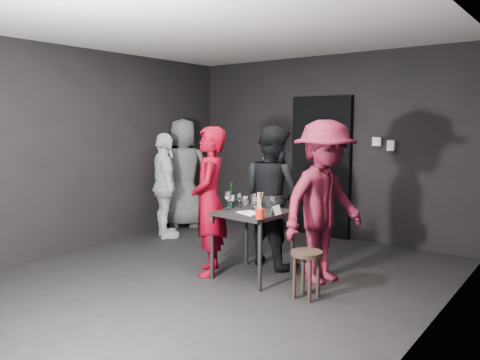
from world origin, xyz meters
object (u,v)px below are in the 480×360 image
Objects in this scene: tasting_table at (253,219)px; woman_black at (272,188)px; stool at (307,262)px; wine_bottle at (231,198)px; man_maroon at (324,189)px; bystander_cream at (165,183)px; hand_truck at (271,217)px; breadstick_cup at (260,206)px; bystander_grey at (183,163)px; server_red at (209,193)px.

woman_black is (-0.09, 0.53, 0.29)m from tasting_table.
stool is 1.22m from wine_bottle.
stool is at bearing -155.24° from man_maroon.
tasting_table is 0.46× the size of bystander_cream.
hand_truck is 2.85m from breadstick_cup.
breadstick_cup reaches higher than tasting_table.
man_maroon is (0.78, -0.20, 0.07)m from woman_black.
hand_truck is at bearing 118.34° from tasting_table.
bystander_grey is 3.20m from breadstick_cup.
man_maroon reaches higher than woman_black.
bystander_cream reaches higher than breadstick_cup.
hand_truck is 2.39m from tasting_table.
woman_black reaches higher than stool.
tasting_table is 2.57× the size of wine_bottle.
bystander_cream is at bearing 97.08° from man_maroon.
woman_black is at bearing 140.22° from stool.
bystander_grey is (-3.18, 1.60, 0.69)m from stool.
hand_truck is 2.30m from wine_bottle.
hand_truck is at bearing 130.05° from stool.
woman_black is 1.15× the size of bystander_cream.
hand_truck is at bearing 166.85° from bystander_grey.
wine_bottle is at bearing 152.40° from breadstick_cup.
woman_black is 0.93× the size of man_maroon.
bystander_grey is at bearing 149.71° from tasting_table.
tasting_table is at bearing 135.01° from breadstick_cup.
breadstick_cup is (1.42, -2.37, 0.67)m from hand_truck.
man_maroon is 7.02× the size of breadstick_cup.
hand_truck is 2.46× the size of stool.
bystander_cream is (-2.10, 0.70, 0.16)m from tasting_table.
tasting_table is 0.85m from man_maroon.
man_maroon is at bearing 120.28° from bystander_grey.
stool is at bearing 52.45° from server_red.
woman_black reaches higher than wine_bottle.
bystander_grey is at bearing -7.25° from woman_black.
hand_truck reaches higher than breadstick_cup.
server_red is (0.65, -2.26, 0.71)m from hand_truck.
bystander_cream reaches higher than hand_truck.
tasting_table is (1.11, -2.06, 0.44)m from hand_truck.
tasting_table is at bearing -64.19° from hand_truck.
tasting_table is at bearing 108.98° from bystander_grey.
bystander_grey is (-1.28, -0.67, 0.84)m from hand_truck.
hand_truck is 0.55× the size of bystander_grey.
wine_bottle reaches higher than breadstick_cup.
woman_black is at bearing 115.74° from server_red.
man_maroon reaches higher than bystander_cream.
wine_bottle is at bearing -71.13° from hand_truck.
bystander_cream reaches higher than stool.
bystander_cream is (-1.64, 0.89, -0.11)m from server_red.
hand_truck is at bearing 120.94° from breadstick_cup.
bystander_cream is at bearing 8.61° from woman_black.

